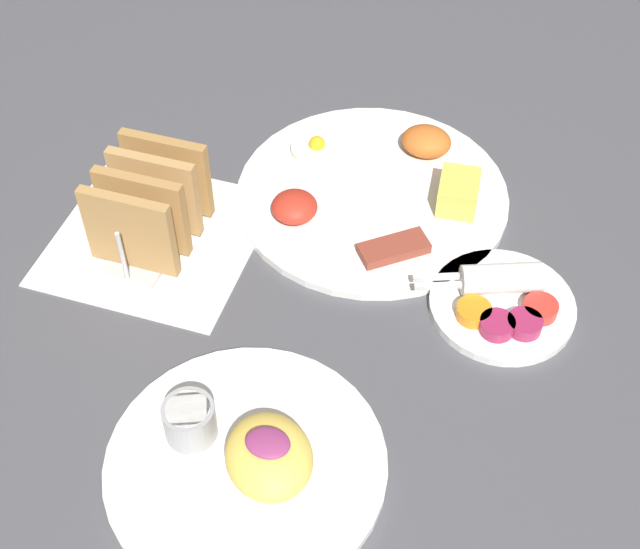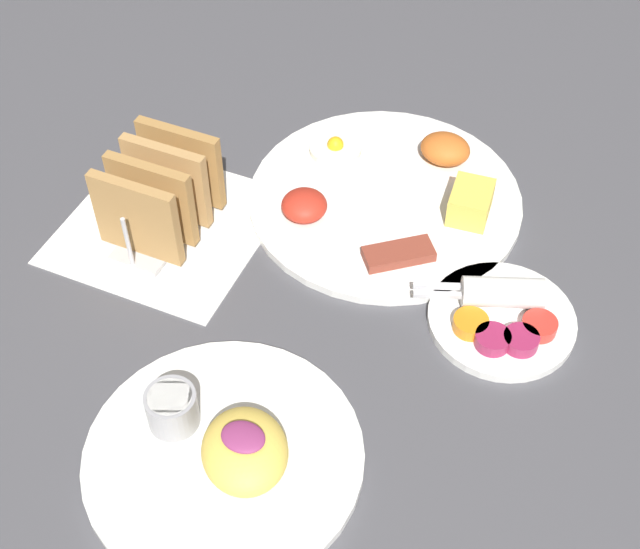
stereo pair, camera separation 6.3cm
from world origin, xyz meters
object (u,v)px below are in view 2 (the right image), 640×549
at_px(plate_foreground, 224,450).
at_px(plate_breakfast, 389,195).
at_px(toast_rack, 160,194).
at_px(plate_condiments, 502,316).

bearing_deg(plate_foreground, plate_breakfast, 87.31).
xyz_separation_m(plate_breakfast, plate_foreground, (-0.02, -0.38, 0.00)).
height_order(plate_breakfast, plate_foreground, plate_foreground).
bearing_deg(toast_rack, plate_condiments, 2.28).
bearing_deg(toast_rack, plate_breakfast, 32.80).
relative_size(plate_condiments, toast_rack, 1.16).
height_order(plate_foreground, toast_rack, toast_rack).
relative_size(plate_foreground, toast_rack, 1.73).
distance_m(plate_condiments, plate_foreground, 0.32).
height_order(plate_condiments, toast_rack, toast_rack).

